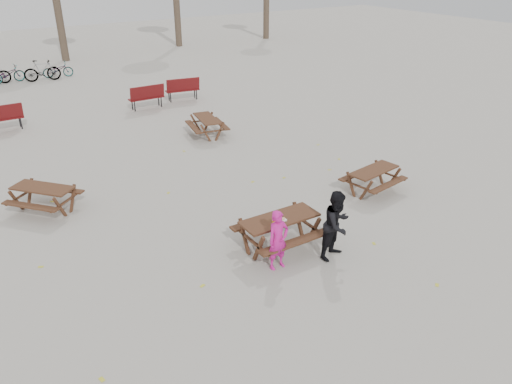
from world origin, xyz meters
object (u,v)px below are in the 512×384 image
picnic_table_north (44,199)px  picnic_table_far (207,127)px  food_tray (282,220)px  adult (337,225)px  main_picnic_table (280,225)px  child (278,240)px  picnic_table_east (373,180)px  soda_bottle (274,221)px

picnic_table_north → picnic_table_far: picnic_table_north is taller
food_tray → adult: size_ratio=0.11×
main_picnic_table → child: child is taller
child → adult: bearing=-14.6°
child → picnic_table_north: child is taller
child → picnic_table_east: 4.69m
soda_bottle → food_tray: bearing=-2.9°
adult → picnic_table_far: adult is taller
main_picnic_table → picnic_table_east: 4.04m
child → adult: adult is taller
main_picnic_table → picnic_table_north: main_picnic_table is taller
food_tray → soda_bottle: (-0.23, 0.01, 0.05)m
soda_bottle → picnic_table_north: bearing=128.6°
child → picnic_table_north: 6.51m
main_picnic_table → picnic_table_far: main_picnic_table is taller
food_tray → picnic_table_far: food_tray is taller
main_picnic_table → child: bearing=-126.9°
soda_bottle → picnic_table_far: (2.38, 7.86, -0.51)m
food_tray → child: 0.66m
soda_bottle → picnic_table_north: (-3.89, 4.87, -0.51)m
food_tray → main_picnic_table: bearing=75.7°
adult → picnic_table_far: (1.25, 8.66, -0.46)m
picnic_table_east → picnic_table_north: size_ratio=0.98×
child → adult: size_ratio=0.85×
adult → picnic_table_north: size_ratio=1.00×
food_tray → picnic_table_east: (3.94, 1.19, -0.46)m
picnic_table_east → picnic_table_north: bearing=146.2°
adult → picnic_table_east: bearing=16.3°
soda_bottle → adult: bearing=-35.4°
picnic_table_east → food_tray: bearing=-172.3°
picnic_table_far → soda_bottle: bearing=172.9°
child → picnic_table_far: size_ratio=0.87×
picnic_table_east → soda_bottle: bearing=-173.4°
main_picnic_table → food_tray: 0.26m
adult → picnic_table_east: 3.65m
child → picnic_table_north: bearing=122.9°
main_picnic_table → picnic_table_far: (2.11, 7.71, -0.25)m
food_tray → child: (-0.44, -0.48, -0.12)m
main_picnic_table → picnic_table_far: 8.00m
food_tray → picnic_table_far: bearing=74.7°
soda_bottle → picnic_table_far: bearing=73.2°
adult → child: bearing=150.1°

